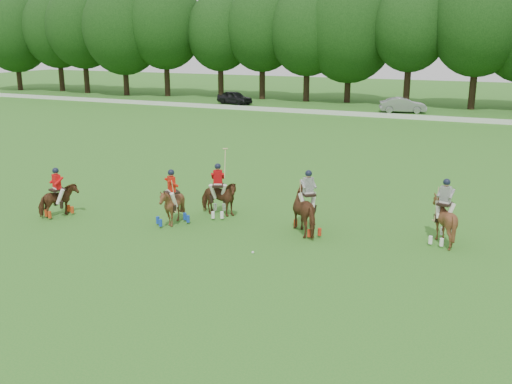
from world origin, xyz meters
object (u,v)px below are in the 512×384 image
at_px(polo_ball, 253,252).
at_px(polo_red_a, 58,200).
at_px(car_mid, 403,105).
at_px(polo_stripe_a, 308,210).
at_px(polo_red_b, 218,198).
at_px(polo_red_c, 172,205).
at_px(car_left, 235,98).
at_px(polo_stripe_b, 443,219).

bearing_deg(polo_ball, polo_red_a, 176.37).
relative_size(car_mid, polo_stripe_a, 1.85).
bearing_deg(polo_red_b, polo_ball, -47.23).
height_order(polo_red_b, polo_red_c, polo_red_b).
relative_size(car_mid, polo_ball, 50.34).
bearing_deg(car_left, polo_red_c, -141.60).
distance_m(polo_stripe_b, polo_ball, 7.05).
bearing_deg(polo_red_c, polo_red_a, -168.58).
bearing_deg(polo_stripe_b, polo_red_b, -176.63).
bearing_deg(polo_red_b, polo_stripe_a, -6.95).
relative_size(car_mid, polo_red_b, 1.62).
height_order(polo_red_c, polo_ball, polo_red_c).
bearing_deg(polo_stripe_b, car_mid, 102.20).
distance_m(polo_red_a, polo_red_b, 6.65).
xyz_separation_m(car_mid, polo_red_b, (-0.88, -37.74, 0.05)).
xyz_separation_m(car_left, polo_ball, (20.85, -41.08, -0.69)).
bearing_deg(polo_stripe_a, polo_stripe_b, 11.98).
height_order(polo_stripe_a, polo_ball, polo_stripe_a).
relative_size(car_left, polo_red_b, 1.54).
xyz_separation_m(polo_stripe_a, polo_stripe_b, (4.83, 1.03, -0.04)).
relative_size(polo_red_c, polo_ball, 25.17).
height_order(car_mid, polo_stripe_b, polo_stripe_b).
height_order(car_left, polo_red_c, polo_red_c).
distance_m(car_mid, polo_red_a, 41.09).
distance_m(car_left, car_mid, 18.64).
distance_m(polo_red_c, polo_stripe_b, 10.31).
bearing_deg(polo_stripe_a, polo_red_b, 173.05).
bearing_deg(polo_ball, polo_stripe_a, 70.66).
distance_m(polo_red_b, polo_red_c, 2.10).
bearing_deg(car_mid, polo_red_b, 161.72).
bearing_deg(polo_ball, car_left, 116.91).
bearing_deg(polo_ball, car_mid, 93.08).
bearing_deg(polo_stripe_b, polo_stripe_a, -168.02).
relative_size(polo_red_b, polo_stripe_a, 1.14).
relative_size(car_left, polo_ball, 47.75).
height_order(car_left, polo_ball, car_left).
distance_m(car_left, polo_red_c, 42.87).
height_order(polo_red_a, polo_stripe_b, polo_stripe_b).
bearing_deg(polo_red_a, polo_red_b, 24.57).
bearing_deg(car_mid, polo_red_a, 153.35).
bearing_deg(car_mid, polo_stripe_b, 175.25).
bearing_deg(polo_stripe_a, polo_red_c, -166.30).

